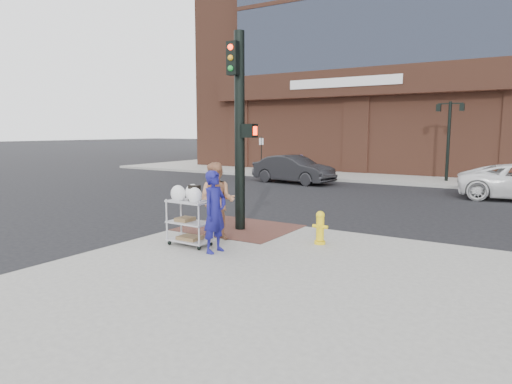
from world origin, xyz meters
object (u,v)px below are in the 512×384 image
Objects in this scene: traffic_signal_pole at (240,126)px; pedestrian_tan at (217,201)px; woman_blue at (215,212)px; sedan_dark at (293,169)px; lamp_post at (449,132)px; fire_hydrant at (320,227)px; utility_cart at (190,218)px.

traffic_signal_pole is 2.75× the size of pedestrian_tan.
woman_blue is at bearing -75.48° from pedestrian_tan.
traffic_signal_pole is at bearing -151.07° from sedan_dark.
fire_hydrant is (-0.09, -15.54, -2.08)m from lamp_post.
woman_blue is 14.42m from sedan_dark.
utility_cart is (4.29, -13.32, 0.05)m from sedan_dark.
lamp_post reaches higher than fire_hydrant.
fire_hydrant is (2.24, 0.87, -0.52)m from pedestrian_tan.
traffic_signal_pole is 12.33m from sedan_dark.
pedestrian_tan is at bearing -83.14° from traffic_signal_pole.
sedan_dark is at bearing -150.30° from lamp_post.
fire_hydrant is at bearing -38.59° from woman_blue.
sedan_dark is at bearing 119.92° from fire_hydrant.
sedan_dark is 14.00m from utility_cart.
lamp_post is 2.20× the size of pedestrian_tan.
fire_hydrant is (6.71, -11.66, -0.18)m from sedan_dark.
lamp_post is 17.51m from woman_blue.
traffic_signal_pole is (-2.48, -15.23, 0.21)m from lamp_post.
pedestrian_tan is (-2.33, -16.41, -1.56)m from lamp_post.
fire_hydrant is (2.41, 1.67, -0.23)m from utility_cart.
woman_blue is at bearing -151.13° from sedan_dark.
lamp_post is 17.48m from utility_cart.
woman_blue is 0.40× the size of sedan_dark.
lamp_post is at bearing 61.82° from pedestrian_tan.
pedestrian_tan is at bearing -158.73° from fire_hydrant.
fire_hydrant is at bearing 34.60° from utility_cart.
traffic_signal_pole reaches higher than utility_cart.
utility_cart is at bearing -98.29° from lamp_post.
woman_blue is 0.95× the size of pedestrian_tan.
sedan_dark is at bearing 23.46° from woman_blue.
lamp_post is 15.43m from traffic_signal_pole.
woman_blue is at bearing -131.25° from fire_hydrant.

